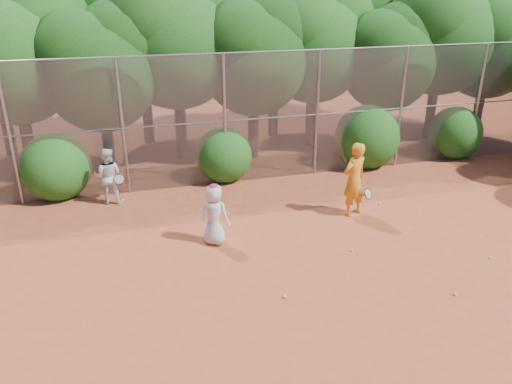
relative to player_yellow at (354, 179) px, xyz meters
name	(u,v)px	position (x,y,z in m)	size (l,w,h in m)	color
ground	(331,277)	(-1.81, -2.78, -1.02)	(80.00, 80.00, 0.00)	#993E22
fence_back	(253,117)	(-1.93, 3.22, 1.03)	(20.05, 0.09, 4.03)	gray
tree_1	(12,44)	(-8.75, 5.76, 3.14)	(4.64, 4.03, 6.35)	black
tree_2	(100,63)	(-6.26, 5.05, 2.56)	(3.99, 3.47, 5.47)	black
tree_3	(177,30)	(-3.74, 6.06, 3.37)	(4.89, 4.26, 6.70)	black
tree_4	(254,50)	(-1.25, 5.45, 2.73)	(4.19, 3.64, 5.73)	black
tree_5	(315,36)	(1.25, 6.26, 3.02)	(4.51, 3.92, 6.17)	black
tree_6	(389,54)	(3.74, 5.25, 2.44)	(3.86, 3.36, 5.29)	black
tree_7	(443,27)	(6.25, 5.86, 3.26)	(4.77, 4.14, 6.53)	black
tree_8	(491,39)	(8.25, 5.55, 2.79)	(4.25, 3.70, 5.82)	black
tree_10	(141,19)	(-4.74, 8.26, 3.60)	(5.15, 4.48, 7.06)	black
tree_11	(275,30)	(0.25, 7.86, 3.14)	(4.64, 4.03, 6.35)	black
tree_12	(375,17)	(4.76, 8.46, 3.49)	(5.02, 4.37, 6.88)	black
bush_0	(55,164)	(-7.81, 3.52, -0.02)	(2.00, 2.00, 2.00)	#164B12
bush_1	(224,152)	(-2.81, 3.52, -0.12)	(1.80, 1.80, 1.80)	#164B12
bush_2	(367,134)	(2.19, 3.52, 0.08)	(2.20, 2.20, 2.20)	#164B12
bush_3	(455,131)	(5.69, 3.52, -0.07)	(1.90, 1.90, 1.90)	#164B12
player_yellow	(354,179)	(0.00, 0.00, 0.00)	(0.96, 0.72, 2.05)	orange
player_teen	(214,214)	(-3.93, -0.58, -0.25)	(0.88, 0.84, 1.55)	silver
player_white	(108,176)	(-6.36, 2.62, -0.21)	(0.91, 0.78, 1.63)	silver
ball_0	(352,250)	(-0.90, -1.88, -0.99)	(0.07, 0.07, 0.07)	#C0EB2A
ball_1	(379,204)	(1.04, 0.35, -0.99)	(0.07, 0.07, 0.07)	#C0EB2A
ball_2	(455,294)	(0.34, -4.10, -0.99)	(0.07, 0.07, 0.07)	#C0EB2A
ball_3	(490,258)	(2.03, -3.06, -0.99)	(0.07, 0.07, 0.07)	#C0EB2A
ball_4	(285,297)	(-3.03, -3.24, -0.99)	(0.07, 0.07, 0.07)	#C0EB2A
ball_5	(347,183)	(0.84, 2.05, -0.99)	(0.07, 0.07, 0.07)	#C0EB2A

